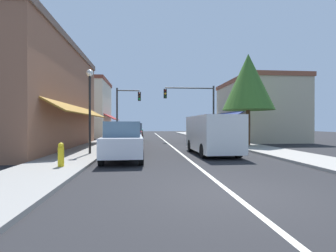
% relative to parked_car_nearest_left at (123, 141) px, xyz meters
% --- Properties ---
extents(ground_plane, '(80.00, 80.00, 0.00)m').
position_rel_parked_car_nearest_left_xyz_m(ground_plane, '(3.03, 12.18, -0.88)').
color(ground_plane, black).
extents(sidewalk_left, '(2.60, 56.00, 0.12)m').
position_rel_parked_car_nearest_left_xyz_m(sidewalk_left, '(-2.47, 12.18, -0.82)').
color(sidewalk_left, gray).
rests_on(sidewalk_left, ground).
extents(sidewalk_right, '(2.60, 56.00, 0.12)m').
position_rel_parked_car_nearest_left_xyz_m(sidewalk_right, '(8.53, 12.18, -0.82)').
color(sidewalk_right, gray).
rests_on(sidewalk_right, ground).
extents(lane_center_stripe, '(0.14, 52.00, 0.01)m').
position_rel_parked_car_nearest_left_xyz_m(lane_center_stripe, '(3.03, 12.18, -0.88)').
color(lane_center_stripe, silver).
rests_on(lane_center_stripe, ground).
extents(storefront_left_block, '(6.36, 14.20, 7.13)m').
position_rel_parked_car_nearest_left_xyz_m(storefront_left_block, '(-6.29, 6.18, 2.69)').
color(storefront_left_block, '#8E5B42').
rests_on(storefront_left_block, ground).
extents(storefront_right_block, '(7.04, 10.20, 6.22)m').
position_rel_parked_car_nearest_left_xyz_m(storefront_right_block, '(12.69, 14.18, 2.24)').
color(storefront_right_block, '#BCAD8E').
rests_on(storefront_right_block, ground).
extents(storefront_far_left, '(5.58, 8.20, 7.33)m').
position_rel_parked_car_nearest_left_xyz_m(storefront_far_left, '(-5.90, 22.18, 2.79)').
color(storefront_far_left, beige).
rests_on(storefront_far_left, ground).
extents(parked_car_nearest_left, '(1.88, 4.15, 1.77)m').
position_rel_parked_car_nearest_left_xyz_m(parked_car_nearest_left, '(0.00, 0.00, 0.00)').
color(parked_car_nearest_left, silver).
rests_on(parked_car_nearest_left, ground).
extents(parked_car_second_left, '(1.80, 4.11, 1.77)m').
position_rel_parked_car_nearest_left_xyz_m(parked_car_second_left, '(-0.06, 4.28, 0.00)').
color(parked_car_second_left, black).
rests_on(parked_car_second_left, ground).
extents(parked_car_third_left, '(1.85, 4.14, 1.77)m').
position_rel_parked_car_nearest_left_xyz_m(parked_car_third_left, '(-0.07, 9.08, 0.00)').
color(parked_car_third_left, maroon).
rests_on(parked_car_third_left, ground).
extents(parked_car_far_left, '(1.79, 4.10, 1.77)m').
position_rel_parked_car_nearest_left_xyz_m(parked_car_far_left, '(-0.02, 14.09, 0.00)').
color(parked_car_far_left, '#0F4C33').
rests_on(parked_car_far_left, ground).
extents(van_in_lane, '(2.09, 5.22, 2.12)m').
position_rel_parked_car_nearest_left_xyz_m(van_in_lane, '(4.67, 2.14, 0.27)').
color(van_in_lane, silver).
rests_on(van_in_lane, ground).
extents(traffic_signal_mast_arm, '(5.08, 0.50, 5.49)m').
position_rel_parked_car_nearest_left_xyz_m(traffic_signal_mast_arm, '(6.05, 13.27, 2.88)').
color(traffic_signal_mast_arm, '#333333').
rests_on(traffic_signal_mast_arm, ground).
extents(traffic_signal_left_corner, '(2.48, 0.50, 5.34)m').
position_rel_parked_car_nearest_left_xyz_m(traffic_signal_left_corner, '(-0.97, 14.56, 2.61)').
color(traffic_signal_left_corner, '#333333').
rests_on(traffic_signal_left_corner, ground).
extents(street_lamp_left_near, '(0.36, 0.36, 4.54)m').
position_rel_parked_car_nearest_left_xyz_m(street_lamp_left_near, '(-1.90, 2.13, 2.20)').
color(street_lamp_left_near, black).
rests_on(street_lamp_left_near, ground).
extents(tree_right_near, '(3.76, 3.76, 6.85)m').
position_rel_parked_car_nearest_left_xyz_m(tree_right_near, '(8.57, 6.55, 3.89)').
color(tree_right_near, '#4C331E').
rests_on(tree_right_near, ground).
extents(fire_hydrant, '(0.22, 0.22, 0.87)m').
position_rel_parked_car_nearest_left_xyz_m(fire_hydrant, '(-2.05, -2.12, -0.33)').
color(fire_hydrant, gold).
rests_on(fire_hydrant, ground).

